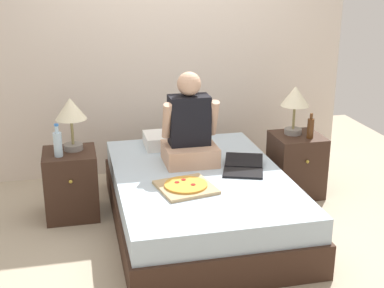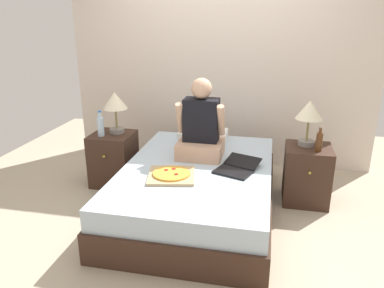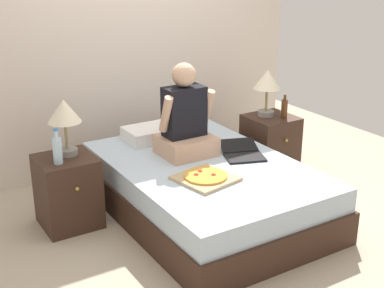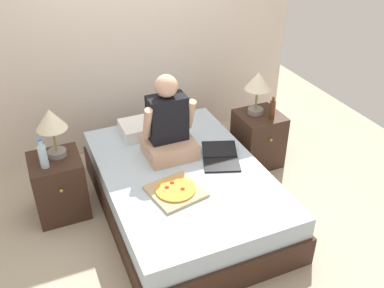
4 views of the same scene
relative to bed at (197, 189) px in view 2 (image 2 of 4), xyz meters
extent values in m
plane|color=tan|center=(0.00, 0.00, -0.22)|extent=(5.70, 5.70, 0.00)
cube|color=beige|center=(0.00, 1.39, 1.03)|extent=(3.70, 0.12, 2.50)
cube|color=#382319|center=(0.00, 0.00, -0.09)|extent=(1.40, 2.05, 0.27)
cube|color=silver|center=(0.00, 0.00, 0.14)|extent=(1.36, 1.99, 0.19)
cube|color=#382319|center=(-1.03, 0.42, 0.06)|extent=(0.44, 0.44, 0.58)
sphere|color=gold|center=(-1.03, 0.19, 0.18)|extent=(0.03, 0.03, 0.03)
cylinder|color=gray|center=(-0.99, 0.47, 0.38)|extent=(0.16, 0.16, 0.05)
cylinder|color=olive|center=(-0.99, 0.47, 0.51)|extent=(0.02, 0.02, 0.22)
cone|color=beige|center=(-0.99, 0.47, 0.71)|extent=(0.26, 0.26, 0.18)
cylinder|color=silver|center=(-1.11, 0.33, 0.45)|extent=(0.07, 0.07, 0.20)
cylinder|color=silver|center=(-1.11, 0.33, 0.58)|extent=(0.03, 0.03, 0.06)
cylinder|color=blue|center=(-1.11, 0.33, 0.62)|extent=(0.04, 0.04, 0.02)
cube|color=#382319|center=(1.03, 0.42, 0.06)|extent=(0.44, 0.44, 0.58)
sphere|color=gold|center=(1.03, 0.19, 0.18)|extent=(0.03, 0.03, 0.03)
cylinder|color=gray|center=(1.00, 0.47, 0.38)|extent=(0.16, 0.16, 0.05)
cylinder|color=olive|center=(1.00, 0.47, 0.51)|extent=(0.02, 0.02, 0.22)
cone|color=beige|center=(1.00, 0.47, 0.71)|extent=(0.26, 0.26, 0.18)
cylinder|color=#512D14|center=(1.10, 0.32, 0.44)|extent=(0.06, 0.06, 0.18)
cylinder|color=#512D14|center=(1.10, 0.32, 0.56)|extent=(0.03, 0.03, 0.05)
cube|color=white|center=(-0.08, 0.75, 0.29)|extent=(0.52, 0.34, 0.12)
cube|color=tan|center=(-0.02, 0.27, 0.31)|extent=(0.44, 0.40, 0.16)
cube|color=black|center=(-0.02, 0.30, 0.60)|extent=(0.34, 0.20, 0.42)
sphere|color=tan|center=(-0.02, 0.30, 0.91)|extent=(0.20, 0.20, 0.20)
cylinder|color=tan|center=(-0.22, 0.25, 0.62)|extent=(0.07, 0.18, 0.32)
cylinder|color=tan|center=(0.18, 0.25, 0.62)|extent=(0.07, 0.18, 0.32)
cube|color=black|center=(0.34, -0.08, 0.24)|extent=(0.38, 0.32, 0.02)
cube|color=black|center=(0.41, 0.11, 0.28)|extent=(0.36, 0.29, 0.06)
cube|color=tan|center=(-0.18, -0.28, 0.24)|extent=(0.47, 0.47, 0.03)
cylinder|color=gold|center=(-0.18, -0.28, 0.26)|extent=(0.33, 0.33, 0.02)
cylinder|color=maroon|center=(-0.24, -0.24, 0.27)|extent=(0.04, 0.04, 0.00)
cylinder|color=maroon|center=(-0.13, -0.31, 0.27)|extent=(0.04, 0.04, 0.00)
cylinder|color=maroon|center=(-0.18, -0.20, 0.27)|extent=(0.04, 0.04, 0.00)
camera|label=1|loc=(-0.96, -3.91, 1.85)|focal=50.00mm
camera|label=2|loc=(0.62, -3.17, 1.58)|focal=35.00mm
camera|label=3|loc=(-2.21, -3.38, 1.88)|focal=50.00mm
camera|label=4|loc=(-1.14, -2.85, 2.42)|focal=40.00mm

